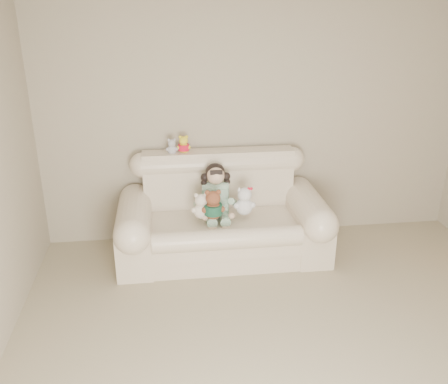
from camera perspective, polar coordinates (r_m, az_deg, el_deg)
wall_back at (r=5.19m, az=3.72°, el=8.37°), size 4.50×0.00×4.50m
sofa at (r=4.91m, az=-0.15°, el=-2.11°), size 2.10×0.95×1.03m
seated_child at (r=4.90m, az=-0.97°, el=0.21°), size 0.40×0.46×0.56m
brown_teddy at (r=4.68m, az=-1.29°, el=-1.17°), size 0.26×0.22×0.35m
white_cat at (r=4.79m, az=2.39°, el=-0.71°), size 0.23×0.18×0.35m
cream_teddy at (r=4.72m, az=-2.69°, el=-1.34°), size 0.21×0.17×0.30m
yellow_mini_bear at (r=5.01m, az=-4.73°, el=5.73°), size 0.17×0.15×0.22m
grey_mini_plush at (r=4.99m, az=-6.10°, el=5.46°), size 0.13×0.11×0.20m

